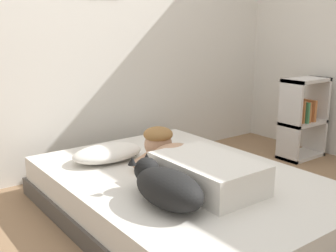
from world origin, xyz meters
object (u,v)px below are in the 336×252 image
bed (184,196)px  bookshelf (303,117)px  person_lying (193,165)px  cell_phone (238,196)px  pillow (108,153)px  dog (166,186)px  coffee_cup (179,149)px

bed → bookshelf: bookshelf is taller
person_lying → cell_phone: bearing=-81.8°
pillow → dog: dog is taller
bed → coffee_cup: 0.48m
dog → cell_phone: (0.38, -0.17, -0.10)m
bookshelf → person_lying: bearing=-166.3°
person_lying → bookshelf: (1.69, 0.41, -0.00)m
bed → coffee_cup: bearing=56.2°
pillow → coffee_cup: 0.53m
coffee_cup → cell_phone: size_ratio=0.89×
coffee_cup → cell_phone: (-0.21, -0.81, -0.03)m
bed → person_lying: (-0.02, -0.10, 0.25)m
dog → pillow: bearing=82.7°
pillow → cell_phone: bearing=-74.6°
dog → person_lying: bearing=27.5°
bed → bookshelf: 1.72m
bed → bookshelf: bearing=10.4°
bed → dog: 0.51m
bed → person_lying: person_lying is taller
pillow → coffee_cup: bearing=-21.1°
person_lying → cell_phone: size_ratio=6.57×
pillow → coffee_cup: size_ratio=4.16×
dog → bookshelf: 2.10m
pillow → cell_phone: (0.28, -1.00, -0.05)m
pillow → dog: 0.84m
dog → bookshelf: bearing=16.2°
pillow → person_lying: size_ratio=0.57×
bed → pillow: pillow is taller
dog → bookshelf: size_ratio=0.77×
bed → pillow: bearing=113.9°
cell_phone → coffee_cup: bearing=75.2°
bookshelf → dog: bearing=-163.8°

